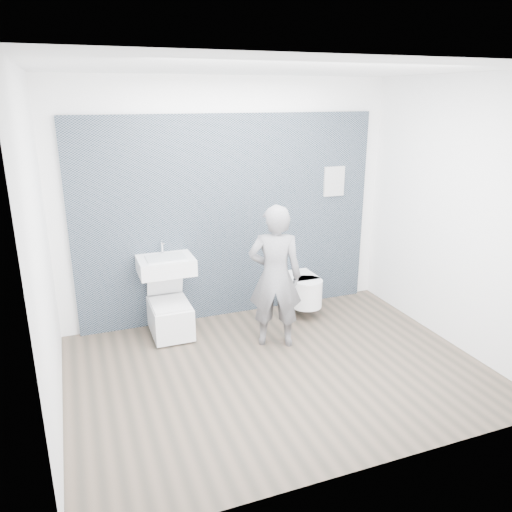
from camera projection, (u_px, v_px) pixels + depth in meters
name	position (u px, v px, depth m)	size (l,w,h in m)	color
ground	(277.00, 369.00, 4.94)	(4.00, 4.00, 0.00)	brown
room_shell	(280.00, 196.00, 4.41)	(4.00, 4.00, 4.00)	white
tile_wall	(231.00, 312.00, 6.25)	(3.60, 0.06, 2.40)	black
washbasin	(166.00, 265.00, 5.49)	(0.60, 0.45, 0.45)	white
toilet_square	(170.00, 316.00, 5.60)	(0.43, 0.62, 0.81)	white
toilet_rounded	(303.00, 290.00, 6.11)	(0.37, 0.63, 0.34)	white
info_placard	(328.00, 298.00, 6.66)	(0.27, 0.03, 0.37)	white
visitor	(275.00, 277.00, 5.23)	(0.56, 0.37, 1.55)	gray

